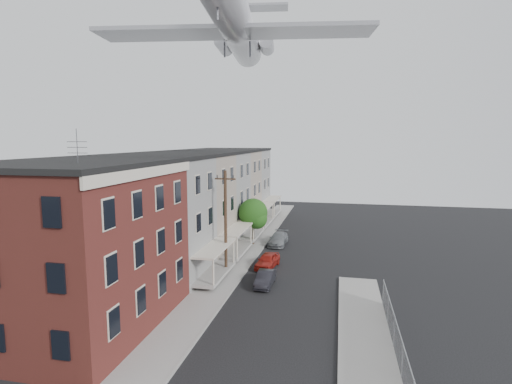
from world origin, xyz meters
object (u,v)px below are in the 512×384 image
street_tree (254,214)px  car_far (278,239)px  car_near (268,260)px  airplane (237,27)px  utility_pole (226,221)px  car_mid (265,278)px

street_tree → car_far: 3.90m
car_near → airplane: size_ratio=0.15×
car_near → car_far: size_ratio=0.87×
utility_pole → car_near: (3.17, 2.58, -4.02)m
street_tree → airplane: size_ratio=0.20×
utility_pole → street_tree: (0.33, 9.92, -1.22)m
car_near → street_tree: bearing=118.9°
car_near → car_mid: 4.54m
car_mid → car_far: 12.64m
utility_pole → car_far: bearing=74.7°
street_tree → car_far: bearing=16.5°
car_mid → street_tree: bearing=106.7°
utility_pole → airplane: 16.80m
utility_pole → airplane: bearing=82.8°
car_near → car_far: (-0.25, 8.11, -0.01)m
car_mid → airplane: bearing=126.7°
car_far → car_mid: bearing=-84.4°
street_tree → car_far: (2.59, 0.77, -2.80)m
car_mid → airplane: airplane is taller
utility_pole → street_tree: bearing=88.1°
utility_pole → car_near: bearing=39.1°
street_tree → car_mid: (3.47, -11.84, -2.87)m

